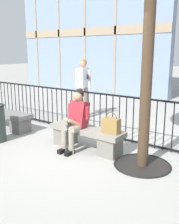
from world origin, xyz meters
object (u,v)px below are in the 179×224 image
stone_bench (87,136)px  handbag_on_bench (111,125)px  seated_person_with_phone (76,118)px  bystander_at_railing (83,84)px  stone_bench_far (6,118)px

stone_bench → handbag_on_bench: 0.67m
seated_person_with_phone → handbag_on_bench: (0.75, 0.12, -0.05)m
seated_person_with_phone → bystander_at_railing: size_ratio=0.71×
seated_person_with_phone → bystander_at_railing: (-1.45, 2.11, 0.35)m
bystander_at_railing → seated_person_with_phone: bearing=-55.4°
stone_bench → seated_person_with_phone: 0.43m
seated_person_with_phone → handbag_on_bench: size_ratio=2.99×
seated_person_with_phone → handbag_on_bench: 0.76m
seated_person_with_phone → handbag_on_bench: bearing=9.0°
handbag_on_bench → stone_bench_far: handbag_on_bench is taller
handbag_on_bench → stone_bench_far: (-3.10, -0.07, -0.33)m
seated_person_with_phone → handbag_on_bench: seated_person_with_phone is taller
handbag_on_bench → seated_person_with_phone: bearing=-171.0°
stone_bench → stone_bench_far: same height
handbag_on_bench → stone_bench: bearing=179.0°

